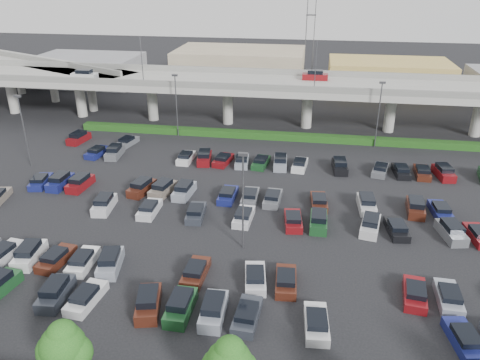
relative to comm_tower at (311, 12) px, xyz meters
name	(u,v)px	position (x,y,z in m)	size (l,w,h in m)	color
ground	(253,210)	(-4.00, -74.00, -15.61)	(280.00, 280.00, 0.00)	black
overpass	(278,87)	(-4.25, -41.99, -8.64)	(150.00, 13.00, 15.80)	gray
on_ramp	(35,66)	(-56.10, -30.95, -8.76)	(50.93, 30.13, 8.80)	gray
hedge	(274,136)	(-4.00, -49.00, -15.06)	(66.00, 1.60, 1.10)	#154213
parked_cars	(244,219)	(-4.64, -77.21, -14.99)	(63.06, 41.68, 1.67)	slate
light_poles	(221,152)	(-8.12, -72.00, -9.37)	(66.90, 48.38, 10.30)	#45454A
distant_buildings	(344,73)	(8.38, -12.19, -11.87)	(138.00, 24.00, 9.00)	gray
comm_tower	(311,12)	(0.00, 0.00, 0.00)	(2.40, 2.40, 30.00)	#45454A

